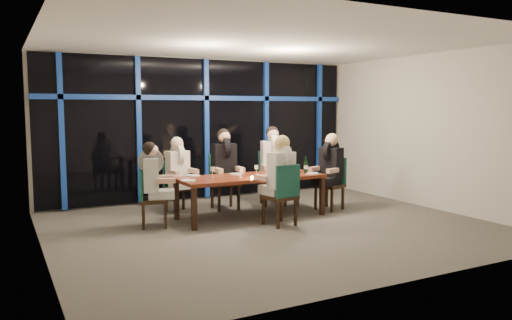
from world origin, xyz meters
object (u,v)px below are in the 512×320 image
at_px(dining_table, 251,179).
at_px(chair_end_right, 332,180).
at_px(diner_far_right, 273,154).
at_px(chair_end_left, 149,195).
at_px(diner_far_mid, 225,157).
at_px(chair_far_left, 177,183).
at_px(diner_far_left, 179,163).
at_px(chair_far_mid, 223,178).
at_px(wine_bottle, 306,167).
at_px(diner_end_left, 153,172).
at_px(water_pitcher, 290,168).
at_px(chair_far_right, 272,175).
at_px(diner_near_mid, 280,167).
at_px(chair_near_mid, 283,192).
at_px(diner_end_right, 330,160).

bearing_deg(dining_table, chair_end_right, -2.18).
height_order(chair_end_right, diner_far_right, diner_far_right).
bearing_deg(chair_end_left, diner_far_mid, -49.81).
xyz_separation_m(chair_end_right, diner_far_mid, (-1.85, 0.93, 0.45)).
relative_size(chair_far_left, diner_far_left, 1.03).
xyz_separation_m(chair_far_mid, wine_bottle, (1.16, -1.14, 0.28)).
height_order(chair_far_left, diner_far_left, diner_far_left).
xyz_separation_m(diner_end_left, water_pitcher, (2.49, -0.20, -0.06)).
relative_size(chair_far_right, chair_end_right, 1.08).
relative_size(chair_far_mid, diner_near_mid, 1.06).
bearing_deg(diner_end_left, chair_end_right, -76.20).
relative_size(chair_near_mid, diner_end_left, 1.10).
distance_m(diner_far_left, diner_near_mid, 2.11).
relative_size(chair_far_mid, chair_end_right, 1.06).
bearing_deg(water_pitcher, diner_far_left, 130.01).
relative_size(dining_table, diner_far_right, 2.47).
bearing_deg(wine_bottle, diner_end_left, 174.48).
distance_m(chair_far_left, chair_near_mid, 2.27).
bearing_deg(chair_far_left, water_pitcher, -42.74).
relative_size(dining_table, chair_far_mid, 2.45).
bearing_deg(diner_end_left, diner_far_right, -58.55).
xyz_separation_m(chair_end_right, water_pitcher, (-0.99, -0.05, 0.30)).
bearing_deg(diner_far_right, chair_near_mid, -99.15).
height_order(chair_end_right, wine_bottle, wine_bottle).
bearing_deg(wine_bottle, water_pitcher, 167.23).
xyz_separation_m(chair_far_right, water_pitcher, (-0.19, -1.01, 0.26)).
distance_m(chair_end_right, diner_end_left, 3.50).
height_order(diner_far_mid, diner_end_right, diner_far_mid).
xyz_separation_m(chair_end_left, water_pitcher, (2.57, -0.22, 0.32)).
bearing_deg(diner_end_right, chair_near_mid, -82.68).
bearing_deg(chair_near_mid, diner_end_right, -162.42).
bearing_deg(dining_table, diner_end_left, 177.31).
bearing_deg(chair_end_right, diner_far_mid, -136.24).
bearing_deg(diner_far_mid, chair_far_left, 168.88).
distance_m(chair_end_left, diner_far_right, 2.86).
bearing_deg(chair_far_right, chair_end_right, -35.15).
height_order(chair_near_mid, water_pitcher, chair_near_mid).
bearing_deg(chair_end_left, dining_table, -77.05).
relative_size(chair_far_right, chair_near_mid, 1.05).
xyz_separation_m(chair_end_right, diner_far_right, (-0.82, 0.87, 0.47)).
relative_size(chair_end_right, diner_end_left, 1.07).
height_order(diner_far_right, wine_bottle, diner_far_right).
xyz_separation_m(dining_table, diner_far_right, (0.91, 0.80, 0.35)).
bearing_deg(diner_end_right, diner_end_left, -112.68).
relative_size(dining_table, chair_end_right, 2.60).
bearing_deg(chair_end_left, chair_near_mid, -99.55).
height_order(dining_table, chair_far_left, chair_far_left).
bearing_deg(diner_far_left, diner_near_mid, -65.35).
relative_size(chair_near_mid, diner_far_right, 0.98).
height_order(chair_far_left, diner_far_mid, diner_far_mid).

